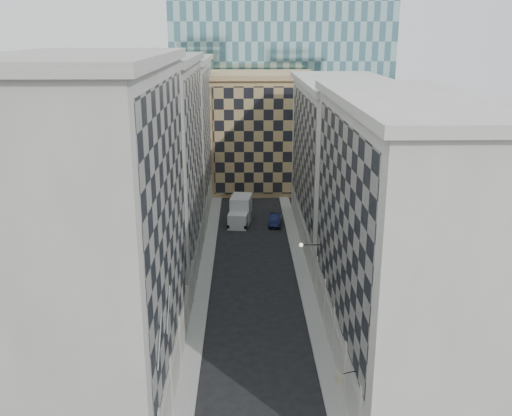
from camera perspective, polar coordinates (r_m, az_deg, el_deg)
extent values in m
cube|color=gray|center=(60.36, -5.20, -7.18)|extent=(1.50, 100.00, 0.15)
cube|color=gray|center=(60.54, 4.84, -7.09)|extent=(1.50, 100.00, 0.15)
cube|color=#9F998F|center=(39.56, -15.81, -3.29)|extent=(10.00, 22.00, 23.00)
cube|color=gray|center=(38.12, -8.87, -1.21)|extent=(0.25, 19.36, 18.00)
cube|color=#9F998F|center=(43.07, -8.27, -15.76)|extent=(0.45, 21.12, 3.20)
cube|color=#9F998F|center=(37.26, -17.32, 14.06)|extent=(10.80, 22.80, 0.70)
cylinder|color=#9F998F|center=(40.49, -8.99, -17.14)|extent=(0.90, 0.90, 4.40)
cylinder|color=#9F998F|center=(45.10, -8.08, -13.22)|extent=(0.90, 0.90, 4.40)
cylinder|color=#9F998F|center=(49.89, -7.36, -10.03)|extent=(0.90, 0.90, 4.40)
cube|color=gray|center=(60.34, -10.76, 3.56)|extent=(10.00, 22.00, 22.00)
cube|color=gray|center=(59.40, -6.18, 5.03)|extent=(0.25, 19.36, 17.00)
cube|color=gray|center=(62.59, -5.94, -4.77)|extent=(0.45, 21.12, 3.20)
cube|color=gray|center=(58.77, -11.39, 14.37)|extent=(10.80, 22.80, 0.70)
cylinder|color=gray|center=(54.81, -6.78, -7.41)|extent=(0.90, 0.90, 4.40)
cylinder|color=gray|center=(59.84, -6.30, -5.22)|extent=(0.90, 0.90, 4.40)
cylinder|color=gray|center=(64.94, -5.90, -3.37)|extent=(0.90, 0.90, 4.40)
cylinder|color=gray|center=(70.10, -5.56, -1.80)|extent=(0.90, 0.90, 4.40)
cube|color=#9F998F|center=(81.76, -8.31, 6.86)|extent=(10.00, 22.00, 21.00)
cube|color=gray|center=(81.06, -4.90, 7.96)|extent=(0.25, 19.36, 16.00)
cube|color=#9F998F|center=(83.35, -4.78, 0.88)|extent=(0.45, 21.12, 3.20)
cube|color=#9F998F|center=(80.56, -8.65, 14.47)|extent=(10.80, 22.80, 0.70)
cylinder|color=#9F998F|center=(75.31, -5.26, -0.44)|extent=(0.90, 0.90, 4.40)
cylinder|color=#9F998F|center=(80.56, -5.01, 0.75)|extent=(0.90, 0.90, 4.40)
cylinder|color=#9F998F|center=(85.84, -4.78, 1.78)|extent=(0.90, 0.90, 4.40)
cylinder|color=#9F998F|center=(91.14, -4.58, 2.70)|extent=(0.90, 0.90, 4.40)
cube|color=#B7B1A7|center=(44.22, 14.62, -3.08)|extent=(10.00, 26.00, 20.00)
cube|color=gray|center=(42.66, 8.45, -1.31)|extent=(0.25, 22.88, 15.00)
cube|color=#B7B1A7|center=(46.73, 8.01, -12.90)|extent=(0.45, 24.96, 3.20)
cube|color=#B7B1A7|center=(41.89, 15.69, 10.33)|extent=(10.80, 26.80, 0.70)
cylinder|color=#B7B1A7|center=(42.08, 9.40, -15.71)|extent=(0.90, 0.90, 4.40)
cylinder|color=#B7B1A7|center=(46.46, 8.23, -12.25)|extent=(0.90, 0.90, 4.40)
cylinder|color=#B7B1A7|center=(50.99, 7.29, -9.40)|extent=(0.90, 0.90, 4.40)
cylinder|color=#B7B1A7|center=(55.64, 6.52, -7.01)|extent=(0.90, 0.90, 4.40)
cube|color=#B7B1A7|center=(69.66, 8.73, 4.21)|extent=(10.00, 28.00, 19.00)
cube|color=gray|center=(68.67, 4.76, 5.44)|extent=(0.25, 24.64, 14.00)
cube|color=#B7B1A7|center=(71.17, 4.63, -1.99)|extent=(0.45, 26.88, 3.20)
cube|color=#B7B1A7|center=(68.17, 9.11, 12.30)|extent=(10.80, 28.80, 0.70)
cube|color=#A67F58|center=(94.26, 0.59, 7.47)|extent=(16.00, 14.00, 18.00)
cube|color=tan|center=(87.28, 0.75, 6.68)|extent=(15.20, 0.25, 16.50)
cube|color=#A67F58|center=(93.14, 0.61, 13.17)|extent=(16.80, 14.80, 0.80)
cube|color=#292520|center=(107.42, -0.73, 11.35)|extent=(6.00, 6.00, 28.00)
cube|color=#292520|center=(106.94, -0.76, 19.21)|extent=(7.00, 7.00, 1.40)
cylinder|color=gray|center=(33.79, -9.63, -13.08)|extent=(0.10, 2.33, 2.33)
cylinder|color=gray|center=(37.27, -8.76, -9.99)|extent=(0.10, 2.33, 2.33)
cylinder|color=black|center=(52.68, 5.51, -3.69)|extent=(1.80, 0.08, 0.08)
sphere|color=#FFE5B2|center=(52.58, 4.53, -3.70)|extent=(0.36, 0.36, 0.36)
cube|color=silver|center=(75.64, -1.79, -1.23)|extent=(2.84, 3.04, 2.05)
cube|color=silver|center=(78.20, -1.49, -0.04)|extent=(3.14, 4.41, 3.52)
cylinder|color=black|center=(75.11, -2.75, -1.79)|extent=(0.48, 1.06, 1.02)
cylinder|color=black|center=(74.80, -1.03, -1.85)|extent=(0.48, 1.06, 1.02)
cylinder|color=black|center=(80.02, -2.15, -0.58)|extent=(0.48, 1.06, 1.02)
cylinder|color=black|center=(79.72, -0.54, -0.64)|extent=(0.48, 1.06, 1.02)
imported|color=#0F1537|center=(76.78, 1.91, -1.18)|extent=(2.08, 4.61, 1.47)
cylinder|color=black|center=(38.08, 9.33, -15.92)|extent=(0.85, 0.32, 0.06)
cube|color=tan|center=(38.21, 8.22, -16.53)|extent=(0.30, 0.75, 0.77)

